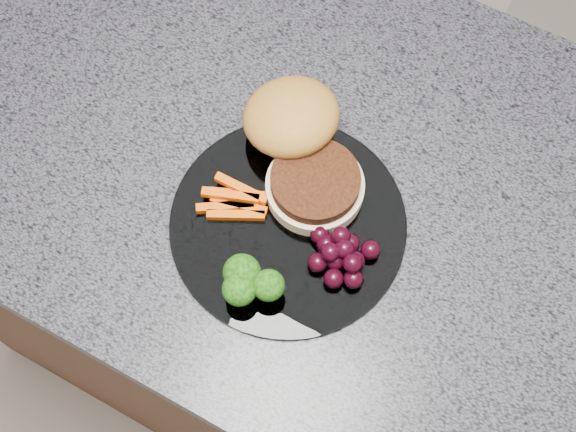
# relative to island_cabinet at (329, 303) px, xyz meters

# --- Properties ---
(island_cabinet) EXTENTS (1.20, 0.60, 0.86)m
(island_cabinet) POSITION_rel_island_cabinet_xyz_m (0.00, 0.00, 0.00)
(island_cabinet) COLOR #53341C
(island_cabinet) RESTS_ON ground
(countertop) EXTENTS (1.20, 0.60, 0.04)m
(countertop) POSITION_rel_island_cabinet_xyz_m (0.00, 0.00, 0.45)
(countertop) COLOR #494852
(countertop) RESTS_ON island_cabinet
(plate) EXTENTS (0.26, 0.26, 0.01)m
(plate) POSITION_rel_island_cabinet_xyz_m (-0.04, -0.08, 0.47)
(plate) COLOR white
(plate) RESTS_ON countertop
(burger) EXTENTS (0.20, 0.20, 0.06)m
(burger) POSITION_rel_island_cabinet_xyz_m (-0.07, 0.00, 0.50)
(burger) COLOR beige
(burger) RESTS_ON plate
(carrot_sticks) EXTENTS (0.08, 0.06, 0.02)m
(carrot_sticks) POSITION_rel_island_cabinet_xyz_m (-0.10, -0.08, 0.48)
(carrot_sticks) COLOR #E15203
(carrot_sticks) RESTS_ON plate
(broccoli) EXTENTS (0.07, 0.05, 0.05)m
(broccoli) POSITION_rel_island_cabinet_xyz_m (-0.04, -0.16, 0.50)
(broccoli) COLOR #609435
(broccoli) RESTS_ON plate
(grape_bunch) EXTENTS (0.08, 0.07, 0.04)m
(grape_bunch) POSITION_rel_island_cabinet_xyz_m (0.03, -0.09, 0.49)
(grape_bunch) COLOR black
(grape_bunch) RESTS_ON plate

